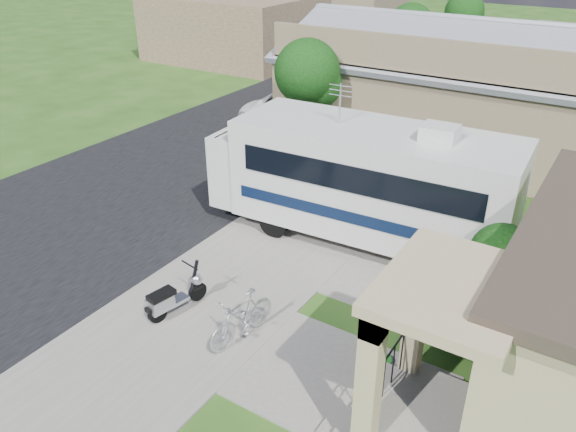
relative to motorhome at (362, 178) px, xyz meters
The scene contains 18 objects.
ground 5.00m from the motorhome, 97.69° to the right, with size 120.00×120.00×0.00m, color #224612.
street_slab 9.94m from the motorhome, 146.30° to the left, with size 9.00×80.00×0.02m, color black.
sidewalk_slab 5.95m from the motorhome, 106.64° to the left, with size 4.00×80.00×0.06m, color slate.
driveway_slab 2.06m from the motorhome, ahead, with size 7.00×6.00×0.05m, color slate.
walk_slab 6.35m from the motorhome, 66.91° to the right, with size 4.00×3.00×0.05m, color slate.
warehouse 9.40m from the motorhome, 93.77° to the left, with size 12.50×8.40×5.04m.
distant_bldg_far 24.77m from the motorhome, 135.33° to the left, with size 10.00×8.00×4.00m, color brown.
distant_bldg_near 33.31m from the motorhome, 117.97° to the left, with size 8.00×7.00×3.20m, color #746448.
street_tree_a 6.36m from the motorhome, 134.03° to the left, with size 2.44×2.40×4.58m.
street_tree_b 15.17m from the motorhome, 106.62° to the left, with size 2.44×2.40×4.73m.
street_tree_c 23.89m from the motorhome, 100.43° to the left, with size 2.44×2.40×4.42m.
motorhome is the anchor object (origin of this frame).
shrub 5.23m from the motorhome, 30.97° to the right, with size 2.39×2.28×2.93m.
scooter 6.15m from the motorhome, 109.82° to the right, with size 0.69×1.66×1.10m.
bicycle 5.67m from the motorhome, 91.40° to the right, with size 0.52×1.86×1.12m, color #B3B5BC.
pickup_truck 10.34m from the motorhome, 129.16° to the left, with size 2.92×6.33×1.76m, color silver.
van 17.27m from the motorhome, 115.15° to the left, with size 2.28×5.60×1.63m, color silver.
garden_hose 5.71m from the motorhome, 58.62° to the right, with size 0.37×0.37×0.17m, color #166F18.
Camera 1 is at (6.54, -8.59, 8.23)m, focal length 35.00 mm.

